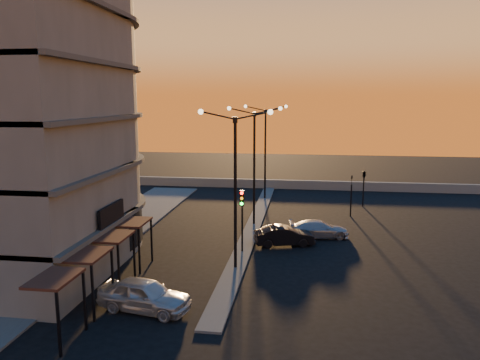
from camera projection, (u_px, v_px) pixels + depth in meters
name	position (u px, v px, depth m)	size (l,w,h in m)	color
ground	(235.00, 269.00, 28.11)	(120.00, 120.00, 0.00)	black
sidewalk_west	(99.00, 241.00, 33.45)	(5.00, 40.00, 0.12)	#4F4F4C
median	(254.00, 224.00, 37.85)	(1.20, 36.00, 0.12)	#4F4F4C
parapet	(287.00, 184.00, 53.11)	(44.00, 0.50, 1.00)	slate
building	(5.00, 68.00, 28.03)	(14.35, 17.08, 25.00)	#605D55
streetlamp_near	(235.00, 177.00, 27.15)	(4.32, 0.32, 9.51)	black
streetlamp_mid	(254.00, 156.00, 36.91)	(4.32, 0.32, 9.51)	black
streetlamp_far	(265.00, 144.00, 46.66)	(4.32, 0.32, 9.51)	black
traffic_light_main	(242.00, 211.00, 30.41)	(0.28, 0.44, 4.25)	black
signal_east_a	(351.00, 195.00, 40.33)	(0.13, 0.16, 3.60)	black
signal_east_b	(364.00, 174.00, 43.82)	(0.42, 1.99, 3.60)	black
car_hatchback	(144.00, 295.00, 22.46)	(1.84, 4.57, 1.56)	silver
car_sedan	(284.00, 236.00, 32.51)	(1.45, 4.15, 1.37)	black
car_wagon	(319.00, 229.00, 34.34)	(1.79, 4.40, 1.28)	#ADB0B5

